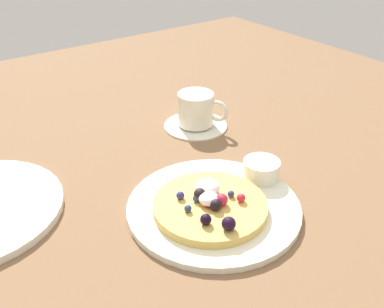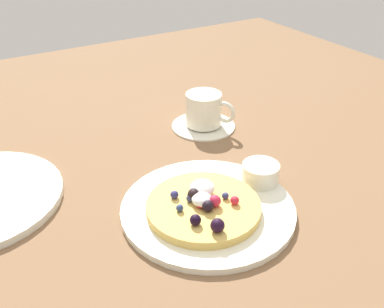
% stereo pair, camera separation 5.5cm
% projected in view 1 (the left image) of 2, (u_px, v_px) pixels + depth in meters
% --- Properties ---
extents(ground_plane, '(1.55, 1.58, 0.03)m').
position_uv_depth(ground_plane, '(188.00, 193.00, 0.72)').
color(ground_plane, brown).
extents(pancake_plate, '(0.26, 0.26, 0.01)m').
position_uv_depth(pancake_plate, '(214.00, 208.00, 0.66)').
color(pancake_plate, white).
rests_on(pancake_plate, ground_plane).
extents(pancake_with_berries, '(0.16, 0.16, 0.04)m').
position_uv_depth(pancake_with_berries, '(210.00, 205.00, 0.64)').
color(pancake_with_berries, '#DAB357').
rests_on(pancake_with_berries, pancake_plate).
extents(syrup_ramekin, '(0.06, 0.06, 0.03)m').
position_uv_depth(syrup_ramekin, '(261.00, 169.00, 0.71)').
color(syrup_ramekin, white).
rests_on(syrup_ramekin, pancake_plate).
extents(coffee_saucer, '(0.13, 0.13, 0.01)m').
position_uv_depth(coffee_saucer, '(196.00, 125.00, 0.89)').
color(coffee_saucer, silver).
rests_on(coffee_saucer, ground_plane).
extents(coffee_cup, '(0.07, 0.09, 0.06)m').
position_uv_depth(coffee_cup, '(197.00, 108.00, 0.87)').
color(coffee_cup, white).
rests_on(coffee_cup, coffee_saucer).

